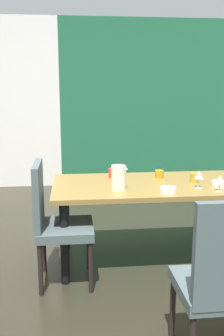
% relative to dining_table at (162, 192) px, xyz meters
% --- Properties ---
extents(ground_plane, '(5.96, 6.32, 0.02)m').
position_rel_dining_table_xyz_m(ground_plane, '(-0.72, -0.32, -0.66)').
color(ground_plane, '#29261C').
extents(garden_window_panel, '(3.22, 0.10, 2.57)m').
position_rel_dining_table_xyz_m(garden_window_panel, '(0.65, 2.80, 0.64)').
color(garden_window_panel, '#205E3D').
rests_on(garden_window_panel, ground_plane).
extents(dining_table, '(1.91, 0.85, 0.73)m').
position_rel_dining_table_xyz_m(dining_table, '(0.00, 0.00, 0.00)').
color(dining_table, olive).
rests_on(dining_table, ground_plane).
extents(chair_left_near, '(0.45, 0.44, 0.99)m').
position_rel_dining_table_xyz_m(chair_left_near, '(-0.93, -0.30, -0.10)').
color(chair_left_near, '#475556').
rests_on(chair_left_near, ground_plane).
extents(chair_head_near, '(0.44, 0.44, 1.02)m').
position_rel_dining_table_xyz_m(chair_head_near, '(0.01, -1.36, -0.09)').
color(chair_head_near, '#475556').
rests_on(chair_head_near, ground_plane).
extents(wine_glass_corner, '(0.07, 0.07, 0.14)m').
position_rel_dining_table_xyz_m(wine_glass_corner, '(0.27, -0.19, 0.19)').
color(wine_glass_corner, silver).
rests_on(wine_glass_corner, dining_table).
extents(wine_glass_near_shelf, '(0.07, 0.07, 0.13)m').
position_rel_dining_table_xyz_m(wine_glass_near_shelf, '(0.40, -0.31, 0.18)').
color(wine_glass_near_shelf, silver).
rests_on(wine_glass_near_shelf, dining_table).
extents(serving_bowl_near_window, '(0.13, 0.13, 0.04)m').
position_rel_dining_table_xyz_m(serving_bowl_near_window, '(-0.02, -0.30, 0.10)').
color(serving_bowl_near_window, silver).
rests_on(serving_bowl_near_window, dining_table).
extents(serving_bowl_left, '(0.12, 0.12, 0.04)m').
position_rel_dining_table_xyz_m(serving_bowl_left, '(0.46, -0.15, 0.10)').
color(serving_bowl_left, beige).
rests_on(serving_bowl_left, dining_table).
extents(cup_south, '(0.07, 0.07, 0.08)m').
position_rel_dining_table_xyz_m(cup_south, '(0.29, 0.00, 0.12)').
color(cup_south, '#B58927').
rests_on(cup_south, dining_table).
extents(cup_rear, '(0.08, 0.08, 0.09)m').
position_rel_dining_table_xyz_m(cup_rear, '(-0.41, 0.24, 0.13)').
color(cup_rear, red).
rests_on(cup_rear, dining_table).
extents(cup_center, '(0.08, 0.08, 0.07)m').
position_rel_dining_table_xyz_m(cup_center, '(0.02, 0.19, 0.12)').
color(cup_center, '#B08016').
rests_on(cup_center, dining_table).
extents(pitcher_north, '(0.14, 0.12, 0.20)m').
position_rel_dining_table_xyz_m(pitcher_north, '(-0.40, -0.15, 0.18)').
color(pitcher_north, silver).
rests_on(pitcher_north, dining_table).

